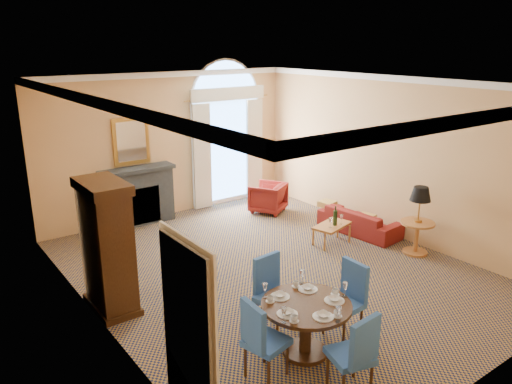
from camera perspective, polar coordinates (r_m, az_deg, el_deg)
ground at (r=8.80m, az=1.96°, el=-8.89°), size 7.50×7.50×0.00m
room_envelope at (r=8.54m, az=-0.81°, el=8.02°), size 6.04×7.52×3.45m
armoire at (r=7.57m, az=-16.62°, el=-6.24°), size 0.56×1.00×1.96m
dining_table at (r=6.44m, az=5.73°, el=-13.90°), size 1.14×1.14×0.91m
dining_chair_north at (r=6.99m, az=1.68°, el=-10.80°), size 0.56×0.56×1.02m
dining_chair_south at (r=5.84m, az=11.47°, el=-17.32°), size 0.56×0.56×1.02m
dining_chair_east at (r=6.93m, az=10.55°, el=-11.37°), size 0.49×0.48×1.02m
dining_chair_west at (r=5.97m, az=0.48°, el=-16.11°), size 0.54×0.54×1.02m
sofa at (r=10.57m, az=11.72°, el=-3.23°), size 0.83×1.79×0.51m
armchair at (r=11.56m, az=1.37°, el=-0.64°), size 1.01×1.02×0.69m
coffee_table at (r=9.82m, az=8.75°, el=-3.75°), size 0.89×0.63×0.79m
side_table at (r=9.63m, az=18.12°, el=-2.20°), size 0.62×0.62×1.27m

